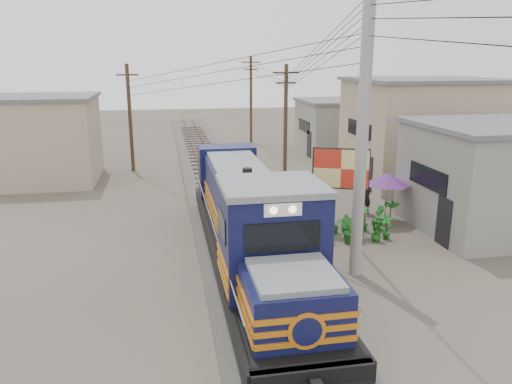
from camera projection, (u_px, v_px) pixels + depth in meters
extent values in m
plane|color=#473F35|center=(254.00, 276.00, 17.36)|extent=(120.00, 120.00, 0.00)
cube|color=#595651|center=(221.00, 197.00, 26.84)|extent=(3.60, 70.00, 0.16)
cube|color=#51331E|center=(211.00, 195.00, 26.69)|extent=(0.08, 70.00, 0.12)
cube|color=#51331E|center=(231.00, 194.00, 26.88)|extent=(0.08, 70.00, 0.12)
cube|color=black|center=(250.00, 247.00, 17.94)|extent=(2.84, 15.65, 0.54)
cube|color=black|center=(281.00, 323.00, 13.37)|extent=(2.15, 3.13, 0.64)
cube|color=black|center=(232.00, 214.00, 22.66)|extent=(2.15, 3.13, 0.64)
cube|color=#10123A|center=(293.00, 305.00, 11.96)|extent=(2.33, 2.35, 1.47)
cube|color=#10123A|center=(272.00, 239.00, 14.08)|extent=(2.78, 2.54, 3.03)
cube|color=slate|center=(272.00, 186.00, 13.68)|extent=(2.84, 2.67, 0.18)
cube|color=black|center=(282.00, 237.00, 12.73)|extent=(1.99, 0.06, 0.78)
cube|color=white|center=(283.00, 210.00, 12.53)|extent=(0.98, 0.06, 0.34)
cube|color=#10123A|center=(239.00, 196.00, 19.94)|extent=(2.21, 9.59, 2.25)
cube|color=slate|center=(239.00, 168.00, 19.64)|extent=(1.99, 9.59, 0.18)
cube|color=#C76A12|center=(250.00, 233.00, 17.80)|extent=(2.88, 15.65, 0.14)
cube|color=#C76A12|center=(250.00, 225.00, 17.72)|extent=(2.88, 15.65, 0.14)
cube|color=#C76A12|center=(250.00, 217.00, 17.65)|extent=(2.88, 15.65, 0.14)
cylinder|color=#9E9B93|center=(362.00, 132.00, 16.20)|extent=(0.40, 0.40, 10.00)
cylinder|color=#4C3826|center=(285.00, 123.00, 30.54)|extent=(0.24, 0.24, 7.00)
cube|color=#4C3826|center=(286.00, 73.00, 29.76)|extent=(1.60, 0.10, 0.10)
cube|color=#4C3826|center=(286.00, 83.00, 29.91)|extent=(1.20, 0.10, 0.10)
cylinder|color=#4C3826|center=(251.00, 100.00, 43.82)|extent=(0.24, 0.24, 7.50)
cube|color=#4C3826|center=(251.00, 62.00, 42.98)|extent=(1.60, 0.10, 0.10)
cube|color=#4C3826|center=(251.00, 69.00, 43.13)|extent=(1.20, 0.10, 0.10)
cylinder|color=#4C3826|center=(130.00, 119.00, 32.67)|extent=(0.24, 0.24, 7.00)
cube|color=#4C3826|center=(127.00, 72.00, 31.89)|extent=(1.60, 0.10, 0.10)
cube|color=#4C3826|center=(128.00, 81.00, 32.04)|extent=(1.20, 0.10, 0.10)
cube|color=gray|center=(502.00, 179.00, 21.65)|extent=(7.00, 6.00, 4.50)
cube|color=slate|center=(509.00, 125.00, 21.04)|extent=(7.35, 6.30, 0.20)
cube|color=black|center=(428.00, 177.00, 20.97)|extent=(0.05, 3.00, 0.90)
cube|color=tan|center=(422.00, 132.00, 30.17)|extent=(8.00, 7.00, 6.00)
cube|color=slate|center=(426.00, 80.00, 29.37)|extent=(8.40, 7.35, 0.20)
cube|color=black|center=(359.00, 129.00, 29.39)|extent=(0.05, 3.50, 0.90)
cube|color=gray|center=(341.00, 127.00, 39.67)|extent=(6.00, 6.00, 4.00)
cube|color=slate|center=(342.00, 101.00, 39.12)|extent=(6.30, 6.30, 0.20)
cube|color=black|center=(304.00, 126.00, 39.08)|extent=(0.05, 3.00, 0.90)
cube|color=tan|center=(44.00, 141.00, 30.15)|extent=(6.00, 6.00, 5.00)
cube|color=slate|center=(40.00, 97.00, 29.47)|extent=(6.30, 6.30, 0.20)
cylinder|color=#99999E|center=(316.00, 201.00, 21.56)|extent=(0.10, 0.10, 2.73)
cylinder|color=#99999E|center=(363.00, 204.00, 21.13)|extent=(0.10, 0.10, 2.73)
cube|color=black|center=(341.00, 169.00, 20.96)|extent=(2.25, 1.07, 1.75)
cube|color=red|center=(341.00, 169.00, 20.94)|extent=(2.13, 0.99, 1.64)
cylinder|color=black|center=(384.00, 220.00, 23.11)|extent=(0.42, 0.42, 0.10)
cylinder|color=#99999E|center=(386.00, 200.00, 22.86)|extent=(0.05, 0.05, 2.09)
cone|color=#5D2776|center=(387.00, 179.00, 22.60)|extent=(2.64, 2.64, 0.52)
imported|color=black|center=(365.00, 195.00, 24.01)|extent=(0.80, 0.66, 1.88)
imported|color=#1C5F1B|center=(332.00, 236.00, 20.32)|extent=(0.23, 0.33, 0.61)
imported|color=#1C5F1B|center=(348.00, 231.00, 20.30)|extent=(0.76, 0.74, 1.08)
imported|color=#1C5F1B|center=(357.00, 231.00, 20.53)|extent=(0.83, 0.73, 0.88)
imported|color=#1C5F1B|center=(376.00, 232.00, 20.54)|extent=(0.62, 0.62, 0.79)
imported|color=#1C5F1B|center=(386.00, 227.00, 20.74)|extent=(0.65, 0.52, 1.08)
imported|color=#1C5F1B|center=(323.00, 223.00, 21.27)|extent=(0.71, 0.67, 1.02)
imported|color=#1C5F1B|center=(334.00, 226.00, 21.54)|extent=(0.78, 0.74, 0.67)
imported|color=#1C5F1B|center=(347.00, 223.00, 21.57)|extent=(0.70, 0.70, 0.89)
imported|color=#1C5F1B|center=(364.00, 219.00, 21.77)|extent=(0.46, 0.62, 1.09)
imported|color=#1C5F1B|center=(378.00, 218.00, 21.86)|extent=(0.72, 0.77, 1.11)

